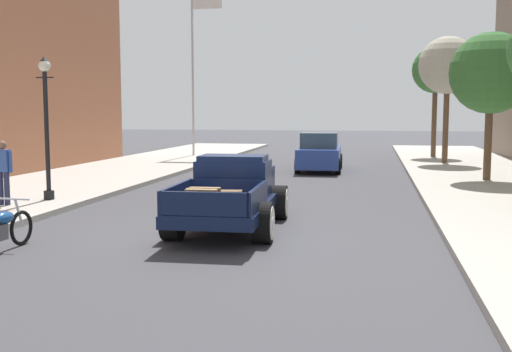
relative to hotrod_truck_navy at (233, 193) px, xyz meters
name	(u,v)px	position (x,y,z in m)	size (l,w,h in m)	color
ground_plane	(221,232)	(-0.09, -0.70, -0.75)	(140.00, 140.00, 0.00)	#3D3D42
hotrod_truck_navy	(233,193)	(0.00, 0.00, 0.00)	(2.31, 4.99, 1.58)	#0F1938
car_background_blue	(320,153)	(0.78, 13.06, 0.01)	(1.97, 4.35, 1.65)	#284293
pedestrian_sidewalk_left	(3,169)	(-6.24, 0.98, 0.33)	(0.53, 0.22, 1.65)	#232847
street_lamp_near	(46,117)	(-5.63, 2.11, 1.63)	(0.50, 0.32, 3.85)	black
flagpole	(196,51)	(-6.45, 19.15, 5.02)	(1.74, 0.16, 9.16)	#B2B2B7
street_tree_second	(491,74)	(6.97, 9.45, 3.09)	(2.82, 2.82, 5.12)	brown
street_tree_third	(448,66)	(6.33, 16.57, 3.87)	(2.65, 2.65, 5.84)	brown
street_tree_farthest	(436,71)	(6.19, 20.57, 3.92)	(2.45, 2.45, 5.80)	brown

